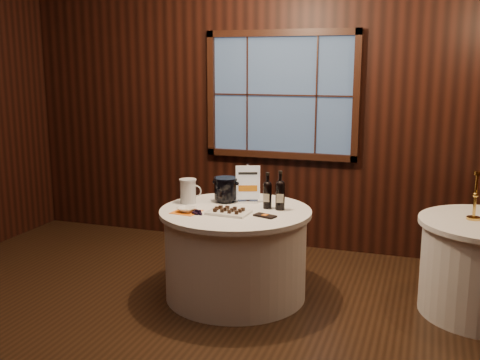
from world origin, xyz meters
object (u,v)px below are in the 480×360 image
at_px(brass_candlestick, 475,202).
at_px(port_bottle_left, 267,193).
at_px(glass_pitcher, 188,191).
at_px(sign_stand, 248,190).
at_px(grape_bunch, 198,212).
at_px(cracker_bowl, 187,210).
at_px(port_bottle_right, 280,193).
at_px(chocolate_plate, 229,211).
at_px(main_table, 236,253).
at_px(chocolate_box, 265,216).
at_px(ice_bucket, 226,189).

bearing_deg(brass_candlestick, port_bottle_left, -173.35).
relative_size(glass_pitcher, brass_candlestick, 0.56).
xyz_separation_m(sign_stand, grape_bunch, (-0.26, -0.50, -0.10)).
bearing_deg(glass_pitcher, cracker_bowl, -75.81).
distance_m(glass_pitcher, cracker_bowl, 0.32).
xyz_separation_m(sign_stand, port_bottle_left, (0.22, -0.14, 0.02)).
height_order(port_bottle_right, chocolate_plate, port_bottle_right).
xyz_separation_m(port_bottle_right, cracker_bowl, (-0.71, -0.33, -0.12)).
distance_m(main_table, cracker_bowl, 0.58).
bearing_deg(cracker_bowl, glass_pitcher, 111.10).
xyz_separation_m(chocolate_plate, grape_bunch, (-0.23, -0.09, -0.00)).
distance_m(chocolate_box, cracker_bowl, 0.66).
height_order(sign_stand, chocolate_box, sign_stand).
height_order(ice_bucket, chocolate_plate, ice_bucket).
distance_m(sign_stand, grape_bunch, 0.57).
relative_size(chocolate_box, grape_bunch, 1.09).
distance_m(sign_stand, brass_candlestick, 1.86).
height_order(chocolate_box, brass_candlestick, brass_candlestick).
height_order(port_bottle_left, grape_bunch, port_bottle_left).
distance_m(port_bottle_left, ice_bucket, 0.42).
relative_size(chocolate_box, brass_candlestick, 0.46).
height_order(sign_stand, chocolate_plate, sign_stand).
relative_size(main_table, port_bottle_left, 4.15).
xyz_separation_m(main_table, cracker_bowl, (-0.35, -0.21, 0.40)).
relative_size(port_bottle_left, cracker_bowl, 2.08).
xyz_separation_m(ice_bucket, cracker_bowl, (-0.18, -0.44, -0.09)).
bearing_deg(port_bottle_right, cracker_bowl, -168.26).
bearing_deg(brass_candlestick, chocolate_box, -163.95).
bearing_deg(grape_bunch, port_bottle_right, 30.49).
bearing_deg(main_table, grape_bunch, -134.97).
relative_size(port_bottle_left, grape_bunch, 1.88).
height_order(ice_bucket, chocolate_box, ice_bucket).
xyz_separation_m(port_bottle_right, ice_bucket, (-0.53, 0.11, -0.03)).
bearing_deg(port_bottle_left, brass_candlestick, 6.15).
height_order(chocolate_plate, cracker_bowl, chocolate_plate).
bearing_deg(sign_stand, chocolate_box, -75.39).
bearing_deg(sign_stand, glass_pitcher, -178.93).
xyz_separation_m(port_bottle_left, brass_candlestick, (1.63, 0.19, 0.01)).
bearing_deg(main_table, chocolate_box, -25.24).
xyz_separation_m(grape_bunch, brass_candlestick, (2.12, 0.55, 0.12)).
bearing_deg(chocolate_plate, glass_pitcher, 153.89).
xyz_separation_m(port_bottle_left, ice_bucket, (-0.41, 0.10, -0.02)).
bearing_deg(main_table, port_bottle_left, 26.67).
distance_m(port_bottle_left, brass_candlestick, 1.65).
xyz_separation_m(main_table, chocolate_plate, (-0.01, -0.15, 0.40)).
xyz_separation_m(sign_stand, port_bottle_right, (0.34, -0.15, 0.03)).
bearing_deg(brass_candlestick, main_table, -170.55).
relative_size(ice_bucket, brass_candlestick, 0.57).
bearing_deg(port_bottle_left, chocolate_box, -78.27).
bearing_deg(grape_bunch, port_bottle_left, 36.85).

